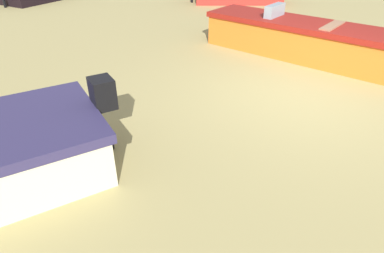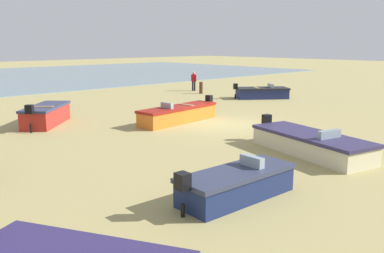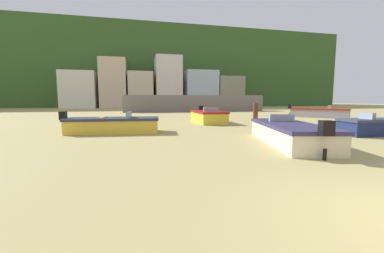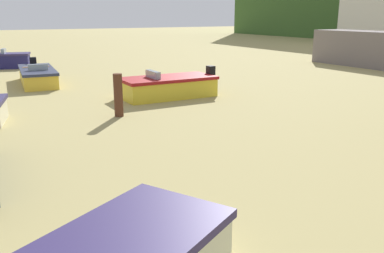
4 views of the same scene
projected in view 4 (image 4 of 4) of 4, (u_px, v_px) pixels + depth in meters
name	position (u px, v px, depth m)	size (l,w,h in m)	color
townhouse_far_left	(383.00, 13.00, 44.20)	(6.03, 6.75, 6.73)	silver
boat_yellow_2	(168.00, 87.00, 16.60)	(1.79, 4.02, 1.13)	gold
boat_yellow_5	(38.00, 76.00, 19.78)	(4.67, 1.90, 1.06)	gold
mooring_post_near_water	(118.00, 95.00, 13.38)	(0.29, 0.29, 1.39)	#4F2C1D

